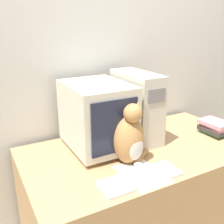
{
  "coord_description": "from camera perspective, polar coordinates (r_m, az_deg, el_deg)",
  "views": [
    {
      "loc": [
        -0.93,
        -0.87,
        1.52
      ],
      "look_at": [
        -0.22,
        0.44,
        1.01
      ],
      "focal_mm": 42.0,
      "sensor_mm": 36.0,
      "label": 1
    }
  ],
  "objects": [
    {
      "name": "desk",
      "position": [
        1.96,
        6.18,
        -17.3
      ],
      "size": [
        1.55,
        0.83,
        0.72
      ],
      "color": "tan",
      "rests_on": "ground_plane"
    },
    {
      "name": "crt_monitor",
      "position": [
        1.68,
        -3.29,
        -0.82
      ],
      "size": [
        0.37,
        0.48,
        0.44
      ],
      "color": "beige",
      "rests_on": "desk"
    },
    {
      "name": "computer_tower",
      "position": [
        1.84,
        5.3,
        1.24
      ],
      "size": [
        0.18,
        0.44,
        0.48
      ],
      "color": "beige",
      "rests_on": "desk"
    },
    {
      "name": "pen",
      "position": [
        1.48,
        2.52,
        -13.33
      ],
      "size": [
        0.14,
        0.02,
        0.01
      ],
      "color": "maroon",
      "rests_on": "desk"
    },
    {
      "name": "paper_sheet",
      "position": [
        1.49,
        6.4,
        -13.23
      ],
      "size": [
        0.21,
        0.3,
        0.0
      ],
      "color": "white",
      "rests_on": "desk"
    },
    {
      "name": "keyboard",
      "position": [
        1.44,
        6.28,
        -14.12
      ],
      "size": [
        0.46,
        0.16,
        0.02
      ],
      "color": "silver",
      "rests_on": "desk"
    },
    {
      "name": "wall_back",
      "position": [
        2.01,
        -0.84,
        11.3
      ],
      "size": [
        7.0,
        0.05,
        2.5
      ],
      "color": "silver",
      "rests_on": "ground_plane"
    },
    {
      "name": "cat",
      "position": [
        1.52,
        3.97,
        -5.68
      ],
      "size": [
        0.27,
        0.23,
        0.38
      ],
      "rotation": [
        0.0,
        0.0,
        0.13
      ],
      "color": "#B7844C",
      "rests_on": "desk"
    },
    {
      "name": "book_stack",
      "position": [
        2.09,
        21.47,
        -3.11
      ],
      "size": [
        0.17,
        0.22,
        0.1
      ],
      "color": "#28703D",
      "rests_on": "desk"
    }
  ]
}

